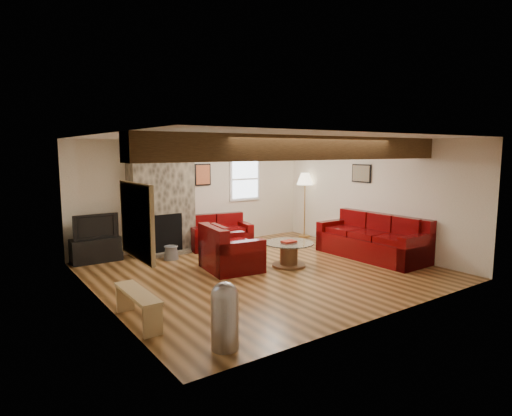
{
  "coord_description": "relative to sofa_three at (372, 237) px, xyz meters",
  "views": [
    {
      "loc": [
        -4.66,
        -6.36,
        2.27
      ],
      "look_at": [
        0.08,
        0.4,
        1.16
      ],
      "focal_mm": 30.0,
      "sensor_mm": 36.0,
      "label": 1
    }
  ],
  "objects": [
    {
      "name": "room",
      "position": [
        -2.48,
        0.46,
        0.8
      ],
      "size": [
        8.0,
        8.0,
        8.0
      ],
      "color": "#503115",
      "rests_on": "ground"
    },
    {
      "name": "oak_beam",
      "position": [
        -2.48,
        -0.79,
        1.86
      ],
      "size": [
        6.0,
        0.36,
        0.38
      ],
      "primitive_type": "cube",
      "color": "#311F0E",
      "rests_on": "room"
    },
    {
      "name": "chimney_breast",
      "position": [
        -3.48,
        2.95,
        0.77
      ],
      "size": [
        1.4,
        0.67,
        2.5
      ],
      "color": "#39342C",
      "rests_on": "floor"
    },
    {
      "name": "back_window",
      "position": [
        -1.13,
        3.17,
        1.1
      ],
      "size": [
        0.9,
        0.08,
        1.1
      ],
      "primitive_type": null,
      "color": "white",
      "rests_on": "room"
    },
    {
      "name": "hatch_window",
      "position": [
        -5.44,
        -1.04,
        1.0
      ],
      "size": [
        0.08,
        1.0,
        0.9
      ],
      "primitive_type": null,
      "color": "tan",
      "rests_on": "room"
    },
    {
      "name": "ceiling_dome",
      "position": [
        -1.58,
        1.36,
        1.99
      ],
      "size": [
        0.4,
        0.4,
        0.18
      ],
      "primitive_type": null,
      "color": "white",
      "rests_on": "room"
    },
    {
      "name": "artwork_back",
      "position": [
        -2.33,
        3.17,
        1.25
      ],
      "size": [
        0.42,
        0.06,
        0.52
      ],
      "primitive_type": null,
      "color": "black",
      "rests_on": "room"
    },
    {
      "name": "artwork_right",
      "position": [
        0.48,
        0.76,
        1.3
      ],
      "size": [
        0.06,
        0.55,
        0.42
      ],
      "primitive_type": null,
      "color": "black",
      "rests_on": "room"
    },
    {
      "name": "sofa_three",
      "position": [
        0.0,
        0.0,
        0.0
      ],
      "size": [
        1.03,
        2.37,
        0.91
      ],
      "primitive_type": null,
      "rotation": [
        0.0,
        0.0,
        -1.55
      ],
      "color": "#490506",
      "rests_on": "floor"
    },
    {
      "name": "loveseat",
      "position": [
        -2.18,
        2.69,
        -0.07
      ],
      "size": [
        1.56,
        1.06,
        0.76
      ],
      "primitive_type": null,
      "rotation": [
        0.0,
        0.0,
        -0.17
      ],
      "color": "#490506",
      "rests_on": "floor"
    },
    {
      "name": "armchair_red",
      "position": [
        -2.94,
        0.92,
        -0.02
      ],
      "size": [
        1.07,
        1.18,
        0.87
      ],
      "primitive_type": null,
      "rotation": [
        0.0,
        0.0,
        1.45
      ],
      "color": "#490506",
      "rests_on": "floor"
    },
    {
      "name": "coffee_table",
      "position": [
        -1.89,
        0.46,
        -0.21
      ],
      "size": [
        0.98,
        0.98,
        0.51
      ],
      "color": "#4C2B18",
      "rests_on": "floor"
    },
    {
      "name": "tv_cabinet",
      "position": [
        -4.91,
        2.99,
        -0.21
      ],
      "size": [
        0.99,
        0.39,
        0.49
      ],
      "primitive_type": "cube",
      "color": "black",
      "rests_on": "floor"
    },
    {
      "name": "television",
      "position": [
        -4.91,
        2.99,
        0.29
      ],
      "size": [
        0.89,
        0.12,
        0.51
      ],
      "primitive_type": "imported",
      "color": "black",
      "rests_on": "tv_cabinet"
    },
    {
      "name": "floor_lamp",
      "position": [
        0.32,
        2.51,
        0.99
      ],
      "size": [
        0.43,
        0.43,
        1.69
      ],
      "color": "tan",
      "rests_on": "floor"
    },
    {
      "name": "pine_bench",
      "position": [
        -5.31,
        -0.56,
        -0.24
      ],
      "size": [
        0.26,
        1.13,
        0.42
      ],
      "primitive_type": null,
      "color": "tan",
      "rests_on": "floor"
    },
    {
      "name": "pedal_bin",
      "position": [
        -4.75,
        -1.87,
        -0.06
      ],
      "size": [
        0.4,
        0.4,
        0.8
      ],
      "primitive_type": null,
      "rotation": [
        0.0,
        0.0,
        -0.32
      ],
      "color": "#95959A",
      "rests_on": "floor"
    },
    {
      "name": "coal_bucket",
      "position": [
        -3.57,
        2.31,
        -0.31
      ],
      "size": [
        0.31,
        0.31,
        0.29
      ],
      "primitive_type": null,
      "color": "slate",
      "rests_on": "floor"
    }
  ]
}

